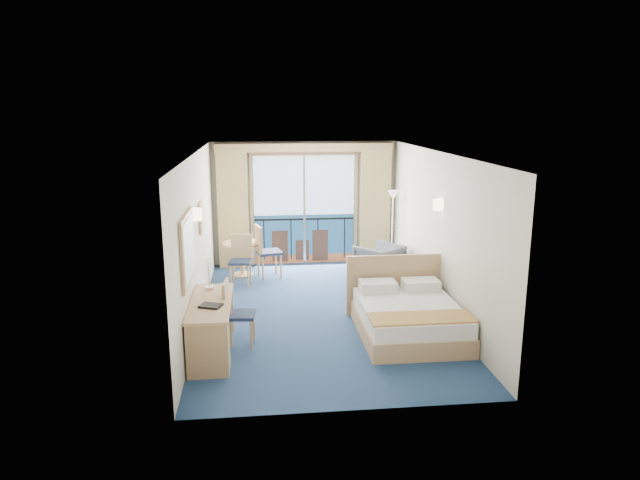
{
  "coord_description": "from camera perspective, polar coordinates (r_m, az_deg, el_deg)",
  "views": [
    {
      "loc": [
        -1.01,
        -9.13,
        3.41
      ],
      "look_at": [
        0.02,
        0.2,
        1.22
      ],
      "focal_mm": 32.0,
      "sensor_mm": 36.0,
      "label": 1
    }
  ],
  "objects": [
    {
      "name": "mirror",
      "position": [
        7.91,
        -13.08,
        -0.82
      ],
      "size": [
        0.05,
        1.25,
        0.95
      ],
      "color": "tan",
      "rests_on": "room_walls"
    },
    {
      "name": "floor_lamp",
      "position": [
        11.97,
        7.29,
        2.94
      ],
      "size": [
        0.24,
        0.24,
        1.74
      ],
      "color": "silver",
      "rests_on": "ground"
    },
    {
      "name": "nightstand",
      "position": [
        10.3,
        9.65,
        -4.7
      ],
      "size": [
        0.45,
        0.42,
        0.58
      ],
      "primitive_type": "cube",
      "color": "tan",
      "rests_on": "ground"
    },
    {
      "name": "table_chair_a",
      "position": [
        11.66,
        -5.55,
        -0.82
      ],
      "size": [
        0.57,
        0.57,
        1.09
      ],
      "rotation": [
        0.0,
        0.0,
        1.81
      ],
      "color": "#1D2744",
      "rests_on": "ground"
    },
    {
      "name": "floor",
      "position": [
        9.8,
        0.03,
        -7.25
      ],
      "size": [
        6.5,
        6.5,
        0.0
      ],
      "primitive_type": "plane",
      "color": "navy",
      "rests_on": "ground"
    },
    {
      "name": "pelmet",
      "position": [
        12.3,
        -1.57,
        9.24
      ],
      "size": [
        3.8,
        0.25,
        0.18
      ],
      "primitive_type": "cube",
      "color": "tan",
      "rests_on": "room_walls"
    },
    {
      "name": "armchair",
      "position": [
        11.54,
        5.9,
        -2.23
      ],
      "size": [
        1.12,
        1.13,
        0.74
      ],
      "primitive_type": "imported",
      "rotation": [
        0.0,
        0.0,
        3.79
      ],
      "color": "#424950",
      "rests_on": "ground"
    },
    {
      "name": "bed",
      "position": [
        8.9,
        8.8,
        -7.56
      ],
      "size": [
        1.63,
        1.94,
        1.03
      ],
      "color": "tan",
      "rests_on": "ground"
    },
    {
      "name": "curtain_right",
      "position": [
        12.65,
        5.5,
        3.34
      ],
      "size": [
        0.65,
        0.22,
        2.55
      ],
      "primitive_type": "cube",
      "color": "tan",
      "rests_on": "room_walls"
    },
    {
      "name": "room_walls",
      "position": [
        9.33,
        0.04,
        3.04
      ],
      "size": [
        4.04,
        6.54,
        2.72
      ],
      "color": "beige",
      "rests_on": "ground"
    },
    {
      "name": "desk_chair",
      "position": [
        8.41,
        -8.58,
        -6.89
      ],
      "size": [
        0.47,
        0.46,
        0.98
      ],
      "rotation": [
        0.0,
        0.0,
        1.48
      ],
      "color": "#1D2744",
      "rests_on": "ground"
    },
    {
      "name": "phone",
      "position": [
        10.2,
        9.65,
        -2.89
      ],
      "size": [
        0.21,
        0.17,
        0.09
      ],
      "primitive_type": "cube",
      "rotation": [
        0.0,
        0.0,
        0.07
      ],
      "color": "silver",
      "rests_on": "nightstand"
    },
    {
      "name": "balcony_door",
      "position": [
        12.59,
        -1.61,
        2.75
      ],
      "size": [
        2.36,
        0.03,
        2.52
      ],
      "color": "navy",
      "rests_on": "room_walls"
    },
    {
      "name": "wall_print",
      "position": [
        9.79,
        -11.81,
        2.19
      ],
      "size": [
        0.04,
        0.42,
        0.52
      ],
      "color": "tan",
      "rests_on": "room_walls"
    },
    {
      "name": "round_table",
      "position": [
        11.86,
        -7.81,
        -1.04
      ],
      "size": [
        0.78,
        0.78,
        0.71
      ],
      "color": "tan",
      "rests_on": "ground"
    },
    {
      "name": "sconce_left",
      "position": [
        8.72,
        -12.31,
        2.52
      ],
      "size": [
        0.18,
        0.18,
        0.18
      ],
      "primitive_type": "cylinder",
      "color": "#FFE4B2",
      "rests_on": "room_walls"
    },
    {
      "name": "sconce_right",
      "position": [
        9.58,
        11.77,
        3.47
      ],
      "size": [
        0.18,
        0.18,
        0.18
      ],
      "primitive_type": "cylinder",
      "color": "#FFE4B2",
      "rests_on": "room_walls"
    },
    {
      "name": "folder",
      "position": [
        7.92,
        -10.87,
        -6.47
      ],
      "size": [
        0.34,
        0.3,
        0.03
      ],
      "primitive_type": "cube",
      "rotation": [
        0.0,
        0.0,
        -0.36
      ],
      "color": "black",
      "rests_on": "desk"
    },
    {
      "name": "desk_lamp",
      "position": [
        8.56,
        -11.1,
        -2.58
      ],
      "size": [
        0.13,
        0.13,
        0.47
      ],
      "color": "silver",
      "rests_on": "desk"
    },
    {
      "name": "table_chair_b",
      "position": [
        11.33,
        -7.92,
        -1.64
      ],
      "size": [
        0.47,
        0.48,
        0.97
      ],
      "rotation": [
        0.0,
        0.0,
        -0.13
      ],
      "color": "#1D2744",
      "rests_on": "ground"
    },
    {
      "name": "desk",
      "position": [
        7.84,
        -11.05,
        -9.49
      ],
      "size": [
        0.57,
        1.65,
        0.77
      ],
      "color": "tan",
      "rests_on": "ground"
    },
    {
      "name": "curtain_left",
      "position": [
        12.4,
        -8.69,
        3.05
      ],
      "size": [
        0.65,
        0.22,
        2.55
      ],
      "primitive_type": "cube",
      "color": "tan",
      "rests_on": "room_walls"
    }
  ]
}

